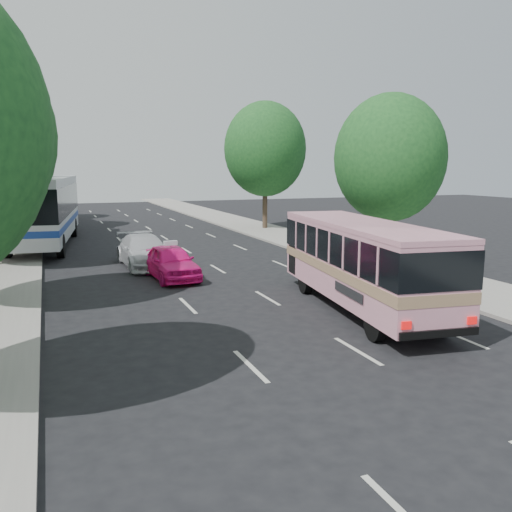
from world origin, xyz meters
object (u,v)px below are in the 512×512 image
tour_coach_rear (44,196)px  white_pickup (144,251)px  pink_taxi (171,262)px  pink_bus (362,256)px  tour_coach_front (44,205)px

tour_coach_rear → white_pickup: bearing=-86.2°
pink_taxi → white_pickup: 3.27m
pink_bus → white_pickup: bearing=124.0°
white_pickup → pink_bus: bearing=-65.3°
pink_bus → white_pickup: (-5.22, 10.40, -1.06)m
tour_coach_front → pink_taxi: bearing=-61.2°
white_pickup → tour_coach_front: size_ratio=0.37×
pink_taxi → tour_coach_front: tour_coach_front is taller
white_pickup → pink_taxi: bearing=-82.3°
pink_taxi → tour_coach_rear: (-4.85, 25.11, 1.58)m
tour_coach_front → tour_coach_rear: bearing=96.7°
tour_coach_front → tour_coach_rear: size_ratio=1.06×
pink_bus → white_pickup: pink_bus is taller
pink_taxi → pink_bus: bearing=-60.6°
pink_taxi → tour_coach_rear: tour_coach_rear is taller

